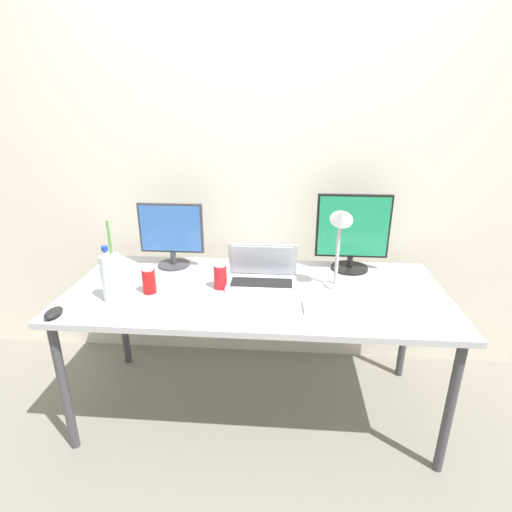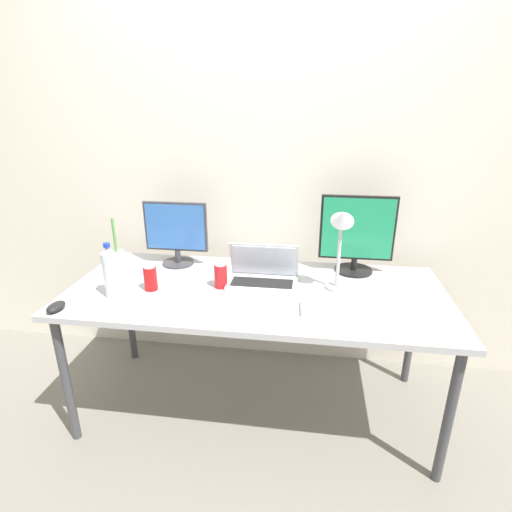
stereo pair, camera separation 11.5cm
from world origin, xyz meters
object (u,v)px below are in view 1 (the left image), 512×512
Objects in this scene: monitor_left at (171,234)px; monitor_center at (353,232)px; bamboo_vase at (113,266)px; work_desk at (256,298)px; desk_lamp at (340,232)px; keyboard_main at (347,307)px; soda_can_by_laptop at (220,276)px; laptop_silver at (262,274)px; water_bottle at (109,276)px; soda_can_near_keyboard at (149,281)px; mouse_by_keyboard at (54,313)px.

monitor_left is 1.01m from monitor_center.
work_desk is at bearing -5.28° from bamboo_vase.
desk_lamp reaches higher than bamboo_vase.
keyboard_main reaches higher than work_desk.
soda_can_by_laptop is at bearing 179.23° from work_desk.
monitor_left is 0.92× the size of keyboard_main.
water_bottle is at bearing -160.38° from laptop_silver.
laptop_silver is at bearing 15.66° from soda_can_near_keyboard.
keyboard_main is at bearing -25.76° from monitor_left.
keyboard_main is at bearing 10.86° from mouse_by_keyboard.
monitor_center is 1.29m from water_bottle.
keyboard_main is at bearing -11.55° from bamboo_vase.
bamboo_vase is (-1.20, 0.25, 0.07)m from keyboard_main.
mouse_by_keyboard is (-0.37, -0.63, -0.18)m from monitor_left.
bamboo_vase is 1.20m from desk_lamp.
laptop_silver reaches higher than soda_can_near_keyboard.
soda_can_near_keyboard is at bearing -164.34° from laptop_silver.
laptop_silver is at bearing 19.43° from soda_can_by_laptop.
keyboard_main is at bearing -81.69° from desk_lamp.
work_desk is 0.22m from soda_can_by_laptop.
soda_can_by_laptop is (-0.61, 0.18, 0.05)m from keyboard_main.
mouse_by_keyboard is at bearing -163.68° from desk_lamp.
desk_lamp reaches higher than soda_can_near_keyboard.
monitor_left is at bearing 62.79° from mouse_by_keyboard.
keyboard_main is (-0.08, -0.48, -0.21)m from monitor_center.
soda_can_by_laptop is (-0.21, -0.07, 0.01)m from laptop_silver.
work_desk is 15.07× the size of soda_can_by_laptop.
monitor_left is at bearing 159.15° from laptop_silver.
laptop_silver is 0.99m from mouse_by_keyboard.
desk_lamp is at bearing 2.08° from soda_can_by_laptop.
desk_lamp reaches higher than monitor_center.
monitor_center is 1.54m from mouse_by_keyboard.
monitor_center is at bearing 23.67° from soda_can_by_laptop.
water_bottle is at bearing -111.48° from monitor_left.
work_desk is 0.47m from keyboard_main.
keyboard_main is 1.23m from bamboo_vase.
monitor_left is at bearing 150.41° from keyboard_main.
monitor_center is 0.96× the size of desk_lamp.
water_bottle is 2.18× the size of soda_can_near_keyboard.
bamboo_vase is (-0.59, 0.07, 0.01)m from soda_can_by_laptop.
keyboard_main is 1.12m from water_bottle.
laptop_silver is at bearing 28.62° from mouse_by_keyboard.
laptop_silver is (-0.48, -0.23, -0.17)m from monitor_center.
laptop_silver is 0.80m from bamboo_vase.
keyboard_main is 0.64m from soda_can_by_laptop.
water_bottle is at bearing -169.57° from desk_lamp.
bamboo_vase is at bearing 79.81° from mouse_by_keyboard.
monitor_left is at bearing -178.35° from monitor_center.
water_bottle is (0.19, 0.17, 0.11)m from mouse_by_keyboard.
work_desk is 0.72m from water_bottle.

